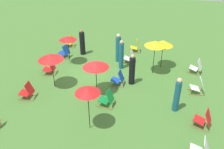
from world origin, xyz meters
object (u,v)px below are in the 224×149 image
at_px(person_2, 132,70).
at_px(umbrella_1, 96,64).
at_px(deckchair_6, 107,99).
at_px(umbrella_2, 88,91).
at_px(umbrella_4, 163,43).
at_px(person_1, 118,48).
at_px(person_0, 177,95).
at_px(deckchair_4, 130,57).
at_px(deckchair_11, 136,46).
at_px(deckchair_1, 204,119).
at_px(person_4, 82,43).
at_px(umbrella_0, 68,38).
at_px(deckchair_9, 197,67).
at_px(umbrella_3, 155,43).
at_px(deckchair_2, 27,91).
at_px(person_3, 121,55).
at_px(deckchair_8, 50,68).
at_px(deckchair_3, 65,52).
at_px(deckchair_0, 198,86).
at_px(deckchair_7, 118,79).
at_px(deckchair_12, 70,42).

bearing_deg(person_2, umbrella_1, -26.46).
xyz_separation_m(deckchair_6, umbrella_2, (1.56, -0.32, 1.45)).
height_order(umbrella_4, person_1, person_1).
height_order(person_0, person_2, person_2).
bearing_deg(deckchair_4, deckchair_11, 179.71).
height_order(deckchair_1, umbrella_1, umbrella_1).
bearing_deg(person_4, umbrella_0, -71.10).
height_order(deckchair_4, umbrella_0, umbrella_0).
distance_m(deckchair_9, umbrella_4, 2.29).
bearing_deg(person_1, umbrella_3, 80.80).
bearing_deg(deckchair_2, person_3, 130.46).
height_order(deckchair_2, deckchair_8, same).
xyz_separation_m(deckchair_3, person_2, (2.04, 4.59, 0.42)).
height_order(umbrella_0, umbrella_1, umbrella_0).
bearing_deg(umbrella_4, person_4, -96.60).
relative_size(deckchair_3, person_1, 0.49).
height_order(deckchair_1, umbrella_4, umbrella_4).
bearing_deg(person_2, person_1, -127.49).
relative_size(deckchair_0, person_4, 0.50).
bearing_deg(umbrella_4, umbrella_2, -22.96).
xyz_separation_m(person_2, person_4, (-2.78, -3.65, -0.01)).
relative_size(deckchair_1, umbrella_4, 0.52).
distance_m(deckchair_7, person_1, 2.75).
distance_m(umbrella_4, person_1, 2.69).
height_order(umbrella_1, umbrella_4, umbrella_1).
relative_size(deckchair_6, person_3, 0.48).
bearing_deg(umbrella_3, deckchair_6, -27.05).
bearing_deg(deckchair_11, umbrella_3, 16.74).
bearing_deg(person_2, deckchair_9, 144.59).
distance_m(deckchair_2, person_2, 5.19).
relative_size(deckchair_3, deckchair_4, 1.03).
relative_size(deckchair_4, person_0, 0.50).
bearing_deg(person_4, umbrella_1, -30.78).
bearing_deg(deckchair_12, umbrella_0, 14.44).
xyz_separation_m(deckchair_8, umbrella_2, (3.59, 3.47, 1.45)).
bearing_deg(person_1, deckchair_0, 76.83).
height_order(deckchair_4, deckchair_8, same).
relative_size(deckchair_9, person_1, 0.49).
distance_m(deckchair_1, person_2, 4.21).
distance_m(umbrella_1, person_2, 2.11).
bearing_deg(deckchair_11, umbrella_2, -15.90).
relative_size(deckchair_3, umbrella_4, 0.52).
relative_size(deckchair_0, deckchair_4, 1.00).
relative_size(deckchair_1, deckchair_3, 1.01).
height_order(deckchair_12, umbrella_1, umbrella_1).
relative_size(deckchair_1, deckchair_7, 1.04).
xyz_separation_m(deckchair_1, person_4, (-5.33, -6.98, 0.41)).
height_order(deckchair_2, deckchair_3, same).
bearing_deg(deckchair_3, deckchair_6, 57.63).
relative_size(umbrella_3, person_2, 1.16).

